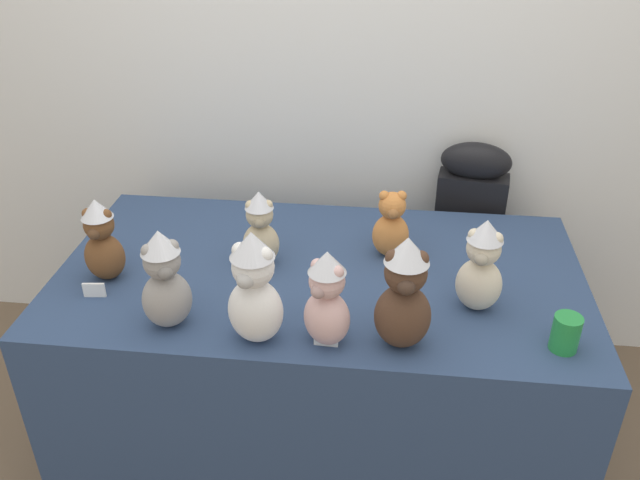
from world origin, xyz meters
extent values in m
cube|color=white|center=(0.00, 0.98, 1.30)|extent=(7.00, 0.08, 2.60)
cube|color=navy|center=(0.00, 0.25, 0.38)|extent=(1.78, 0.96, 0.77)
cube|color=black|center=(0.56, 0.86, 0.44)|extent=(0.29, 0.16, 0.87)
ellipsoid|color=black|center=(0.56, 0.86, 0.93)|extent=(0.29, 0.16, 0.15)
ellipsoid|color=beige|center=(0.51, 0.10, 0.85)|extent=(0.16, 0.15, 0.17)
sphere|color=beige|center=(0.51, 0.10, 0.98)|extent=(0.10, 0.10, 0.10)
sphere|color=beige|center=(0.47, 0.10, 1.02)|extent=(0.04, 0.04, 0.04)
sphere|color=beige|center=(0.54, 0.09, 1.02)|extent=(0.04, 0.04, 0.04)
sphere|color=#ABA08A|center=(0.50, 0.05, 0.97)|extent=(0.04, 0.04, 0.04)
cone|color=silver|center=(0.51, 0.10, 1.04)|extent=(0.11, 0.11, 0.07)
ellipsoid|color=white|center=(-0.14, -0.13, 0.87)|extent=(0.19, 0.17, 0.20)
sphere|color=white|center=(-0.14, -0.13, 1.01)|extent=(0.12, 0.12, 0.12)
sphere|color=white|center=(-0.18, -0.12, 1.06)|extent=(0.04, 0.04, 0.04)
sphere|color=white|center=(-0.10, -0.14, 1.06)|extent=(0.04, 0.04, 0.04)
sphere|color=#B4B3AF|center=(-0.15, -0.18, 1.00)|extent=(0.05, 0.05, 0.05)
cone|color=silver|center=(-0.14, -0.13, 1.09)|extent=(0.13, 0.13, 0.08)
ellipsoid|color=brown|center=(-0.70, 0.13, 0.85)|extent=(0.13, 0.11, 0.16)
sphere|color=brown|center=(-0.70, 0.13, 0.97)|extent=(0.10, 0.10, 0.10)
sphere|color=brown|center=(-0.73, 0.13, 1.01)|extent=(0.04, 0.04, 0.04)
sphere|color=brown|center=(-0.67, 0.13, 1.01)|extent=(0.04, 0.04, 0.04)
sphere|color=brown|center=(-0.70, 0.09, 0.96)|extent=(0.04, 0.04, 0.04)
cone|color=silver|center=(-0.70, 0.13, 1.03)|extent=(0.10, 0.10, 0.06)
ellipsoid|color=#CCB78E|center=(-0.20, 0.27, 0.84)|extent=(0.14, 0.12, 0.15)
sphere|color=#CCB78E|center=(-0.20, 0.27, 0.96)|extent=(0.09, 0.09, 0.09)
sphere|color=#CCB78E|center=(-0.23, 0.27, 0.99)|extent=(0.03, 0.03, 0.03)
sphere|color=#CCB78E|center=(-0.18, 0.28, 0.99)|extent=(0.03, 0.03, 0.03)
sphere|color=#9D8E71|center=(-0.20, 0.24, 0.95)|extent=(0.04, 0.04, 0.04)
cone|color=silver|center=(-0.20, 0.27, 1.01)|extent=(0.10, 0.10, 0.06)
ellipsoid|color=gray|center=(-0.41, -0.09, 0.86)|extent=(0.19, 0.18, 0.18)
sphere|color=gray|center=(-0.41, -0.09, 0.99)|extent=(0.11, 0.11, 0.11)
sphere|color=gray|center=(-0.44, -0.11, 1.03)|extent=(0.04, 0.04, 0.04)
sphere|color=gray|center=(-0.38, -0.08, 1.03)|extent=(0.04, 0.04, 0.04)
sphere|color=slate|center=(-0.39, -0.13, 0.98)|extent=(0.05, 0.05, 0.05)
cone|color=silver|center=(-0.41, -0.09, 1.06)|extent=(0.11, 0.11, 0.07)
ellipsoid|color=#4C3323|center=(0.28, -0.11, 0.87)|extent=(0.17, 0.14, 0.20)
sphere|color=#4C3323|center=(0.28, -0.11, 1.01)|extent=(0.12, 0.12, 0.12)
sphere|color=#4C3323|center=(0.24, -0.11, 1.06)|extent=(0.04, 0.04, 0.04)
sphere|color=#4C3323|center=(0.31, -0.11, 1.06)|extent=(0.04, 0.04, 0.04)
sphere|color=#412E23|center=(0.28, -0.16, 1.00)|extent=(0.05, 0.05, 0.05)
cone|color=silver|center=(0.28, -0.11, 1.08)|extent=(0.12, 0.12, 0.08)
ellipsoid|color=#D17F3D|center=(0.23, 0.38, 0.85)|extent=(0.14, 0.12, 0.16)
sphere|color=#D17F3D|center=(0.23, 0.38, 0.96)|extent=(0.09, 0.09, 0.09)
sphere|color=#D17F3D|center=(0.20, 0.38, 1.00)|extent=(0.04, 0.04, 0.04)
sphere|color=#D17F3D|center=(0.26, 0.38, 1.00)|extent=(0.04, 0.04, 0.04)
sphere|color=#A06536|center=(0.24, 0.34, 0.95)|extent=(0.04, 0.04, 0.04)
ellipsoid|color=beige|center=(0.06, -0.12, 0.85)|extent=(0.18, 0.17, 0.17)
sphere|color=beige|center=(0.06, -0.12, 0.98)|extent=(0.10, 0.10, 0.10)
sphere|color=beige|center=(0.03, -0.11, 1.02)|extent=(0.04, 0.04, 0.04)
sphere|color=beige|center=(0.09, -0.14, 1.02)|extent=(0.04, 0.04, 0.04)
sphere|color=#A88783|center=(0.04, -0.16, 0.97)|extent=(0.04, 0.04, 0.04)
cone|color=silver|center=(0.06, -0.12, 1.04)|extent=(0.11, 0.11, 0.07)
cylinder|color=#238C3D|center=(0.74, -0.08, 0.82)|extent=(0.08, 0.08, 0.11)
cube|color=white|center=(0.06, -0.14, 0.79)|extent=(0.07, 0.01, 0.05)
cube|color=white|center=(-0.70, 0.02, 0.79)|extent=(0.07, 0.02, 0.05)
camera|label=1|loc=(0.22, -1.62, 1.99)|focal=37.07mm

